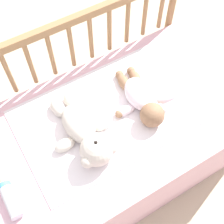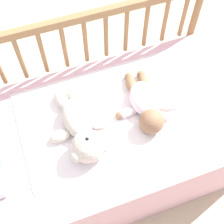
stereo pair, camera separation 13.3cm
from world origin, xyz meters
TOP-DOWN VIEW (x-y plane):
  - ground_plane at (0.00, 0.00)m, footprint 12.00×12.00m
  - crib_mattress at (0.00, 0.00)m, footprint 1.19×0.71m
  - crib_rail at (-0.00, 0.38)m, footprint 1.19×0.04m
  - blanket at (-0.01, 0.04)m, footprint 0.78×0.50m
  - teddy_bear at (-0.15, -0.02)m, footprint 0.27×0.40m
  - baby at (0.16, 0.01)m, footprint 0.28×0.35m
  - baby_bottle at (-0.52, -0.09)m, footprint 0.05×0.17m

SIDE VIEW (x-z plane):
  - ground_plane at x=0.00m, z-range 0.00..0.00m
  - crib_mattress at x=0.00m, z-range 0.00..0.47m
  - blanket at x=-0.01m, z-range 0.47..0.47m
  - baby_bottle at x=-0.52m, z-range 0.47..0.52m
  - baby at x=0.16m, z-range 0.46..0.57m
  - teddy_bear at x=-0.15m, z-range 0.45..0.59m
  - crib_rail at x=0.00m, z-range 0.17..0.93m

